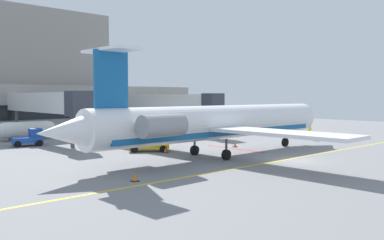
# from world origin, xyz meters

# --- Properties ---
(ground) EXTENTS (120.00, 120.00, 0.11)m
(ground) POSITION_xyz_m (0.00, 0.00, -0.05)
(ground) COLOR slate
(terminal_building) EXTENTS (60.86, 11.40, 19.66)m
(terminal_building) POSITION_xyz_m (-6.99, 46.06, 7.19)
(terminal_building) COLOR gray
(terminal_building) RESTS_ON ground
(jet_bridge_west) EXTENTS (2.40, 22.47, 5.91)m
(jet_bridge_west) POSITION_xyz_m (8.63, 28.00, 4.54)
(jet_bridge_west) COLOR silver
(jet_bridge_west) RESTS_ON ground
(jet_bridge_east) EXTENTS (2.40, 21.54, 6.09)m
(jet_bridge_east) POSITION_xyz_m (-10.07, 28.48, 4.72)
(jet_bridge_east) COLOR silver
(jet_bridge_east) RESTS_ON ground
(regional_jet) EXTENTS (33.87, 27.28, 8.94)m
(regional_jet) POSITION_xyz_m (-3.21, 6.17, 3.10)
(regional_jet) COLOR white
(regional_jet) RESTS_ON ground
(baggage_tug) EXTENTS (2.78, 3.48, 2.10)m
(baggage_tug) POSITION_xyz_m (20.44, 18.56, 0.94)
(baggage_tug) COLOR #19389E
(baggage_tug) RESTS_ON ground
(pushback_tractor) EXTENTS (3.47, 2.67, 1.92)m
(pushback_tractor) POSITION_xyz_m (-12.93, 25.76, 0.89)
(pushback_tractor) COLOR #1E4CB2
(pushback_tractor) RESTS_ON ground
(belt_loader) EXTENTS (4.18, 3.81, 2.09)m
(belt_loader) POSITION_xyz_m (-5.46, 12.76, 0.96)
(belt_loader) COLOR #E5B20C
(belt_loader) RESTS_ON ground
(fuel_tank) EXTENTS (7.44, 2.00, 2.32)m
(fuel_tank) POSITION_xyz_m (-10.96, 32.24, 1.31)
(fuel_tank) COLOR white
(fuel_tank) RESTS_ON ground
(marshaller) EXTENTS (0.82, 0.34, 1.87)m
(marshaller) POSITION_xyz_m (15.75, 8.35, 0.94)
(marshaller) COLOR #191E33
(marshaller) RESTS_ON ground
(safety_cone_alpha) EXTENTS (0.47, 0.47, 0.55)m
(safety_cone_alpha) POSITION_xyz_m (-4.28, 15.52, 0.25)
(safety_cone_alpha) COLOR orange
(safety_cone_alpha) RESTS_ON ground
(safety_cone_bravo) EXTENTS (0.47, 0.47, 0.55)m
(safety_cone_bravo) POSITION_xyz_m (3.32, 9.75, 0.25)
(safety_cone_bravo) COLOR orange
(safety_cone_bravo) RESTS_ON ground
(safety_cone_charlie) EXTENTS (0.47, 0.47, 0.55)m
(safety_cone_charlie) POSITION_xyz_m (-5.11, 11.26, 0.25)
(safety_cone_charlie) COLOR orange
(safety_cone_charlie) RESTS_ON ground
(safety_cone_delta) EXTENTS (0.47, 0.47, 0.55)m
(safety_cone_delta) POSITION_xyz_m (-14.92, 2.00, 0.25)
(safety_cone_delta) COLOR orange
(safety_cone_delta) RESTS_ON ground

